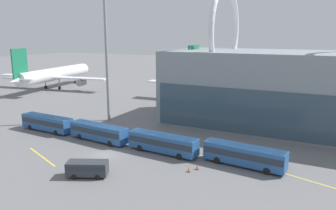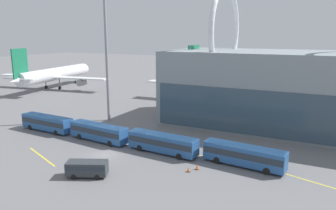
% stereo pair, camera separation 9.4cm
% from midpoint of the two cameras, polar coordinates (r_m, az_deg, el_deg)
% --- Properties ---
extents(ground_plane, '(440.00, 440.00, 0.00)m').
position_cam_midpoint_polar(ground_plane, '(53.30, -10.94, -8.49)').
color(ground_plane, slate).
extents(airliner_at_gate_near, '(41.97, 40.63, 14.49)m').
position_cam_midpoint_polar(airliner_at_gate_near, '(120.16, -19.40, 5.04)').
color(airliner_at_gate_near, white).
rests_on(airliner_at_gate_near, ground_plane).
extents(airliner_at_gate_far, '(38.56, 41.43, 16.19)m').
position_cam_midpoint_polar(airliner_at_gate_far, '(92.57, 7.82, 4.19)').
color(airliner_at_gate_far, white).
rests_on(airliner_at_gate_far, ground_plane).
extents(shuttle_bus_0, '(11.95, 3.17, 3.02)m').
position_cam_midpoint_polar(shuttle_bus_0, '(68.43, -20.27, -2.81)').
color(shuttle_bus_0, '#285693').
rests_on(shuttle_bus_0, ground_plane).
extents(shuttle_bus_1, '(12.02, 3.68, 3.02)m').
position_cam_midpoint_polar(shuttle_bus_1, '(59.56, -11.94, -4.49)').
color(shuttle_bus_1, '#285693').
rests_on(shuttle_bus_1, ground_plane).
extents(shuttle_bus_2, '(11.98, 3.35, 3.02)m').
position_cam_midpoint_polar(shuttle_bus_2, '(52.56, -0.89, -6.49)').
color(shuttle_bus_2, '#285693').
rests_on(shuttle_bus_2, ground_plane).
extents(shuttle_bus_3, '(12.02, 3.67, 3.02)m').
position_cam_midpoint_polar(shuttle_bus_3, '(48.69, 13.14, -8.38)').
color(shuttle_bus_3, '#285693').
rests_on(shuttle_bus_3, ground_plane).
extents(service_van_foreground, '(5.77, 4.22, 2.09)m').
position_cam_midpoint_polar(service_van_foreground, '(45.72, -13.86, -10.54)').
color(service_van_foreground, '#2D3338').
rests_on(service_van_foreground, ground_plane).
extents(floodlight_mast, '(2.35, 2.35, 28.94)m').
position_cam_midpoint_polar(floodlight_mast, '(71.45, -10.73, 11.33)').
color(floodlight_mast, gray).
rests_on(floodlight_mast, ground_plane).
extents(lane_stripe_0, '(10.84, 3.45, 0.01)m').
position_cam_midpoint_polar(lane_stripe_0, '(47.39, 23.40, -12.02)').
color(lane_stripe_0, yellow).
rests_on(lane_stripe_0, ground_plane).
extents(lane_stripe_1, '(8.60, 0.30, 0.01)m').
position_cam_midpoint_polar(lane_stripe_1, '(51.71, 7.91, -9.04)').
color(lane_stripe_1, yellow).
rests_on(lane_stripe_1, ground_plane).
extents(lane_stripe_2, '(9.67, 4.16, 0.01)m').
position_cam_midpoint_polar(lane_stripe_2, '(55.21, -21.08, -8.37)').
color(lane_stripe_2, yellow).
rests_on(lane_stripe_2, ground_plane).
extents(traffic_cone_0, '(0.50, 0.50, 0.74)m').
position_cam_midpoint_polar(traffic_cone_0, '(46.20, 3.61, -11.13)').
color(traffic_cone_0, black).
rests_on(traffic_cone_0, ground_plane).
extents(traffic_cone_1, '(0.48, 0.48, 0.81)m').
position_cam_midpoint_polar(traffic_cone_1, '(47.04, 5.13, -10.67)').
color(traffic_cone_1, black).
rests_on(traffic_cone_1, ground_plane).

